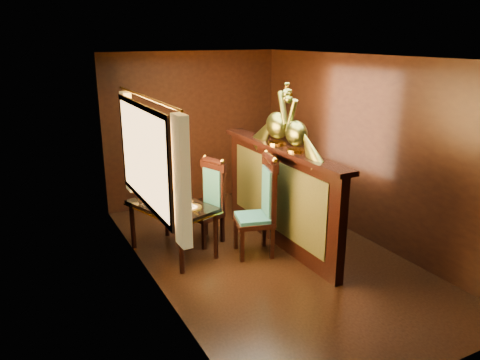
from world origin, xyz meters
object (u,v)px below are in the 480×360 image
at_px(chair_left, 263,203).
at_px(chair_right, 210,198).
at_px(peacock_right, 278,114).
at_px(peacock_left, 297,122).
at_px(dining_table, 172,209).

xyz_separation_m(chair_left, chair_right, (-0.43, 0.70, -0.08)).
bearing_deg(peacock_right, peacock_left, -90.00).
bearing_deg(chair_right, dining_table, 176.30).
bearing_deg(chair_left, peacock_right, 51.89).
xyz_separation_m(dining_table, peacock_left, (1.38, -0.72, 1.12)).
height_order(dining_table, peacock_right, peacock_right).
distance_m(chair_right, peacock_right, 1.46).
distance_m(chair_right, peacock_left, 1.62).
bearing_deg(dining_table, chair_left, -45.83).
distance_m(chair_left, peacock_left, 1.11).
bearing_deg(peacock_left, dining_table, 152.47).
height_order(dining_table, chair_left, chair_left).
distance_m(dining_table, chair_left, 1.17).
xyz_separation_m(chair_right, peacock_left, (0.77, -0.88, 1.12)).
bearing_deg(dining_table, peacock_left, -46.13).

